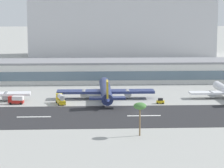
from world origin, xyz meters
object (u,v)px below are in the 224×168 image
Objects in this scene: service_baggage_tug_0 at (160,101)px; palm_tree_0 at (140,107)px; service_box_truck_1 at (16,100)px; distant_hotel_block at (122,25)px; service_fuel_truck_2 at (61,99)px; airliner_gold_tail_gate_1 at (106,91)px; terminal_building at (102,71)px.

palm_tree_0 reaches higher than service_baggage_tug_0.
service_box_truck_1 is (-57.67, 1.84, 0.74)m from service_baggage_tug_0.
service_fuel_truck_2 is (-37.10, -190.26, -21.22)m from distant_hotel_block.
palm_tree_0 reaches higher than service_box_truck_1.
distant_hotel_block is at bearing -76.53° from service_baggage_tug_0.
airliner_gold_tail_gate_1 is 5.75× the size of service_fuel_truck_2.
terminal_building is 25.44× the size of service_box_truck_1.
terminal_building is 133.71m from distant_hotel_block.
airliner_gold_tail_gate_1 reaches higher than service_box_truck_1.
distant_hotel_block reaches higher than terminal_building.
service_baggage_tug_0 is 51.50m from palm_tree_0.
service_baggage_tug_0 is 0.34× the size of palm_tree_0.
service_fuel_truck_2 is (-39.94, 1.33, 0.98)m from service_baggage_tug_0.
distant_hotel_block reaches higher than service_fuel_truck_2.
palm_tree_0 is at bearing -92.51° from distant_hotel_block.
service_fuel_truck_2 is (-18.38, -9.54, -1.37)m from airliner_gold_tail_gate_1.
airliner_gold_tail_gate_1 is 8.16× the size of service_box_truck_1.
service_fuel_truck_2 is at bearing -107.26° from terminal_building.
palm_tree_0 is (44.27, -50.93, 7.14)m from service_box_truck_1.
service_fuel_truck_2 reaches higher than service_box_truck_1.
service_baggage_tug_0 is 39.97m from service_fuel_truck_2.
service_fuel_truck_2 is at bearing -101.03° from distant_hotel_block.
distant_hotel_block is at bearing -99.00° from service_box_truck_1.
service_box_truck_1 is at bearing -106.12° from distant_hotel_block.
terminal_building is 61.96m from service_fuel_truck_2.
service_fuel_truck_2 is at bearing 117.72° from airliner_gold_tail_gate_1.
distant_hotel_block is 241.34m from palm_tree_0.
service_baggage_tug_0 is (21.58, -60.41, -4.37)m from terminal_building.
terminal_building is at bearing -114.52° from service_box_truck_1.
airliner_gold_tail_gate_1 reaches higher than palm_tree_0.
terminal_building is at bearing -57.72° from service_baggage_tug_0.
distant_hotel_block is 198.68m from service_box_truck_1.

